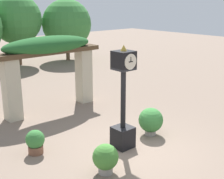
{
  "coord_description": "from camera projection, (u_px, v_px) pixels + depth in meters",
  "views": [
    {
      "loc": [
        -6.2,
        -6.09,
        4.36
      ],
      "look_at": [
        -0.14,
        0.77,
        1.73
      ],
      "focal_mm": 50.0,
      "sensor_mm": 36.0,
      "label": 1
    }
  ],
  "objects": [
    {
      "name": "ground_plane",
      "position": [
        132.0,
        148.0,
        9.54
      ],
      "size": [
        60.0,
        60.0,
        0.0
      ],
      "primitive_type": "plane",
      "color": "#7F6B5B"
    },
    {
      "name": "potted_plant_far_left",
      "position": [
        35.0,
        141.0,
        9.13
      ],
      "size": [
        0.56,
        0.56,
        0.73
      ],
      "color": "brown",
      "rests_on": "ground"
    },
    {
      "name": "pedestal_clock",
      "position": [
        123.0,
        103.0,
        9.25
      ],
      "size": [
        0.57,
        0.59,
        3.15
      ],
      "color": "black",
      "rests_on": "ground"
    },
    {
      "name": "pergola",
      "position": [
        49.0,
        57.0,
        12.29
      ],
      "size": [
        4.47,
        1.15,
        3.03
      ],
      "color": "#BCB299",
      "rests_on": "ground"
    },
    {
      "name": "potted_plant_near_left",
      "position": [
        151.0,
        121.0,
        10.36
      ],
      "size": [
        0.82,
        0.82,
        0.94
      ],
      "color": "gray",
      "rests_on": "ground"
    },
    {
      "name": "potted_plant_near_right",
      "position": [
        105.0,
        158.0,
        8.07
      ],
      "size": [
        0.68,
        0.68,
        0.8
      ],
      "color": "gray",
      "rests_on": "ground"
    }
  ]
}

